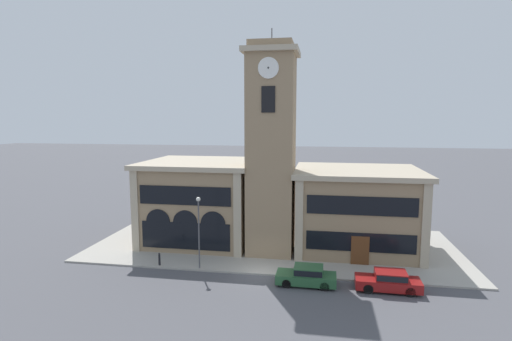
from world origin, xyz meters
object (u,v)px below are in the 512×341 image
(street_lamp, at_px, (199,222))
(parked_car_mid, at_px, (389,280))
(parked_car_near, at_px, (307,275))
(bollard, at_px, (159,259))

(street_lamp, bearing_deg, parked_car_mid, -6.12)
(parked_car_near, height_order, parked_car_mid, parked_car_mid)
(parked_car_mid, relative_size, street_lamp, 0.78)
(parked_car_near, relative_size, parked_car_mid, 0.97)
(parked_car_near, xyz_separation_m, bollard, (-12.47, 1.66, -0.10))
(parked_car_mid, relative_size, bollard, 4.38)
(parked_car_near, height_order, bollard, parked_car_near)
(parked_car_near, distance_m, bollard, 12.58)
(parked_car_mid, height_order, bollard, parked_car_mid)
(street_lamp, xyz_separation_m, bollard, (-3.54, 0.07, -3.39))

